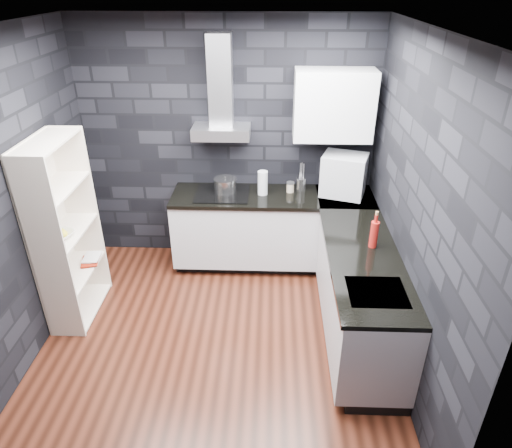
# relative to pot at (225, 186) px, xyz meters

# --- Properties ---
(ground) EXTENTS (3.20, 3.20, 0.00)m
(ground) POSITION_rel_pot_xyz_m (0.02, -1.34, -0.98)
(ground) COLOR #491F13
(ceiling) EXTENTS (3.20, 3.20, 0.00)m
(ceiling) POSITION_rel_pot_xyz_m (0.02, -1.34, 1.72)
(ceiling) COLOR silver
(wall_back) EXTENTS (3.20, 0.05, 2.70)m
(wall_back) POSITION_rel_pot_xyz_m (0.02, 0.29, 0.37)
(wall_back) COLOR black
(wall_back) RESTS_ON ground
(wall_front) EXTENTS (3.20, 0.05, 2.70)m
(wall_front) POSITION_rel_pot_xyz_m (0.02, -2.96, 0.37)
(wall_front) COLOR black
(wall_front) RESTS_ON ground
(wall_left) EXTENTS (0.05, 3.20, 2.70)m
(wall_left) POSITION_rel_pot_xyz_m (-1.61, -1.34, 0.37)
(wall_left) COLOR black
(wall_left) RESTS_ON ground
(wall_right) EXTENTS (0.05, 3.20, 2.70)m
(wall_right) POSITION_rel_pot_xyz_m (1.64, -1.34, 0.37)
(wall_right) COLOR black
(wall_right) RESTS_ON ground
(toekick_back) EXTENTS (2.18, 0.50, 0.10)m
(toekick_back) POSITION_rel_pot_xyz_m (0.52, 0.00, -0.93)
(toekick_back) COLOR black
(toekick_back) RESTS_ON ground
(toekick_right) EXTENTS (0.50, 1.78, 0.10)m
(toekick_right) POSITION_rel_pot_xyz_m (1.36, -1.24, -0.93)
(toekick_right) COLOR black
(toekick_right) RESTS_ON ground
(counter_back_cab) EXTENTS (2.20, 0.60, 0.76)m
(counter_back_cab) POSITION_rel_pot_xyz_m (0.52, -0.04, -0.50)
(counter_back_cab) COLOR silver
(counter_back_cab) RESTS_ON ground
(counter_right_cab) EXTENTS (0.60, 1.80, 0.76)m
(counter_right_cab) POSITION_rel_pot_xyz_m (1.32, -1.24, -0.50)
(counter_right_cab) COLOR silver
(counter_right_cab) RESTS_ON ground
(counter_back_top) EXTENTS (2.20, 0.62, 0.04)m
(counter_back_top) POSITION_rel_pot_xyz_m (0.52, -0.05, -0.10)
(counter_back_top) COLOR black
(counter_back_top) RESTS_ON counter_back_cab
(counter_right_top) EXTENTS (0.62, 1.80, 0.04)m
(counter_right_top) POSITION_rel_pot_xyz_m (1.31, -1.24, -0.10)
(counter_right_top) COLOR black
(counter_right_top) RESTS_ON counter_right_cab
(counter_corner_top) EXTENTS (0.62, 0.62, 0.04)m
(counter_corner_top) POSITION_rel_pot_xyz_m (1.32, -0.04, -0.10)
(counter_corner_top) COLOR black
(counter_corner_top) RESTS_ON counter_right_cab
(hood_body) EXTENTS (0.60, 0.34, 0.12)m
(hood_body) POSITION_rel_pot_xyz_m (-0.03, 0.09, 0.58)
(hood_body) COLOR silver
(hood_body) RESTS_ON wall_back
(hood_chimney) EXTENTS (0.24, 0.20, 0.90)m
(hood_chimney) POSITION_rel_pot_xyz_m (-0.03, 0.16, 1.09)
(hood_chimney) COLOR silver
(hood_chimney) RESTS_ON hood_body
(upper_cabinet) EXTENTS (0.80, 0.35, 0.70)m
(upper_cabinet) POSITION_rel_pot_xyz_m (1.12, 0.09, 0.87)
(upper_cabinet) COLOR white
(upper_cabinet) RESTS_ON wall_back
(cooktop) EXTENTS (0.58, 0.50, 0.01)m
(cooktop) POSITION_rel_pot_xyz_m (-0.03, -0.04, -0.08)
(cooktop) COLOR black
(cooktop) RESTS_ON counter_back_top
(sink_rim) EXTENTS (0.44, 0.40, 0.01)m
(sink_rim) POSITION_rel_pot_xyz_m (1.32, -1.74, -0.09)
(sink_rim) COLOR silver
(sink_rim) RESTS_ON counter_right_top
(pot) EXTENTS (0.25, 0.25, 0.14)m
(pot) POSITION_rel_pot_xyz_m (0.00, 0.00, 0.00)
(pot) COLOR #B9BABE
(pot) RESTS_ON cooktop
(glass_vase) EXTENTS (0.14, 0.14, 0.26)m
(glass_vase) POSITION_rel_pot_xyz_m (0.41, -0.02, 0.05)
(glass_vase) COLOR silver
(glass_vase) RESTS_ON counter_back_top
(storage_jar) EXTENTS (0.10, 0.10, 0.10)m
(storage_jar) POSITION_rel_pot_xyz_m (0.71, 0.05, -0.03)
(storage_jar) COLOR tan
(storage_jar) RESTS_ON counter_back_top
(utensil_crock) EXTENTS (0.14, 0.14, 0.14)m
(utensil_crock) POSITION_rel_pot_xyz_m (0.83, 0.10, -0.01)
(utensil_crock) COLOR #B9BABE
(utensil_crock) RESTS_ON counter_back_top
(appliance_garage) EXTENTS (0.54, 0.47, 0.45)m
(appliance_garage) POSITION_rel_pot_xyz_m (1.28, 0.01, 0.14)
(appliance_garage) COLOR silver
(appliance_garage) RESTS_ON counter_back_top
(red_bottle) EXTENTS (0.08, 0.08, 0.24)m
(red_bottle) POSITION_rel_pot_xyz_m (1.41, -1.08, 0.04)
(red_bottle) COLOR maroon
(red_bottle) RESTS_ON counter_right_top
(bookshelf) EXTENTS (0.53, 0.86, 1.80)m
(bookshelf) POSITION_rel_pot_xyz_m (-1.40, -0.94, -0.08)
(bookshelf) COLOR silver
(bookshelf) RESTS_ON ground
(fruit_bowl) EXTENTS (0.28, 0.28, 0.06)m
(fruit_bowl) POSITION_rel_pot_xyz_m (-1.40, -1.05, -0.05)
(fruit_bowl) COLOR white
(fruit_bowl) RESTS_ON bookshelf
(book_red) EXTENTS (0.16, 0.06, 0.22)m
(book_red) POSITION_rel_pot_xyz_m (-1.39, -0.79, -0.41)
(book_red) COLOR maroon
(book_red) RESTS_ON bookshelf
(book_second) EXTENTS (0.16, 0.03, 0.22)m
(book_second) POSITION_rel_pot_xyz_m (-1.38, -0.74, -0.39)
(book_second) COLOR #B2B2B2
(book_second) RESTS_ON bookshelf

